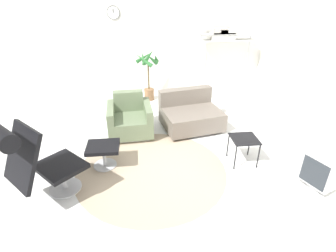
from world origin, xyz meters
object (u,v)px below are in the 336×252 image
(side_table, at_px, (244,141))
(shelf_unit, at_px, (225,35))
(potted_plant, at_px, (149,74))
(lounge_chair, at_px, (30,156))
(ottoman, at_px, (103,150))
(armchair_red, at_px, (130,120))
(crt_television, at_px, (324,170))
(couch_low, at_px, (190,115))

(side_table, distance_m, shelf_unit, 3.45)
(potted_plant, bearing_deg, lounge_chair, -114.00)
(ottoman, bearing_deg, potted_plant, 73.46)
(lounge_chair, xyz_separation_m, armchair_red, (1.11, 1.76, -0.44))
(crt_television, xyz_separation_m, potted_plant, (-2.24, 3.59, 0.38))
(ottoman, xyz_separation_m, crt_television, (3.06, -0.83, 0.01))
(lounge_chair, bearing_deg, ottoman, 90.00)
(armchair_red, bearing_deg, couch_low, -177.31)
(side_table, distance_m, potted_plant, 3.20)
(crt_television, xyz_separation_m, shelf_unit, (-0.30, 3.93, 1.19))
(ottoman, height_order, armchair_red, armchair_red)
(couch_low, distance_m, side_table, 1.44)
(side_table, relative_size, shelf_unit, 0.24)
(potted_plant, bearing_deg, couch_low, -64.36)
(side_table, height_order, crt_television, crt_television)
(lounge_chair, height_order, potted_plant, potted_plant)
(couch_low, height_order, crt_television, couch_low)
(lounge_chair, bearing_deg, armchair_red, 103.00)
(armchair_red, relative_size, potted_plant, 0.69)
(couch_low, relative_size, crt_television, 2.26)
(lounge_chair, bearing_deg, shelf_unit, 92.91)
(couch_low, bearing_deg, ottoman, 24.95)
(ottoman, relative_size, side_table, 1.13)
(armchair_red, bearing_deg, ottoman, 65.65)
(crt_television, bearing_deg, lounge_chair, 66.09)
(lounge_chair, bearing_deg, potted_plant, 111.39)
(ottoman, bearing_deg, armchair_red, 69.64)
(armchair_red, height_order, crt_television, armchair_red)
(side_table, height_order, shelf_unit, shelf_unit)
(armchair_red, relative_size, couch_low, 0.68)
(side_table, xyz_separation_m, potted_plant, (-1.37, 2.88, 0.28))
(couch_low, relative_size, shelf_unit, 0.70)
(lounge_chair, relative_size, shelf_unit, 0.66)
(lounge_chair, xyz_separation_m, ottoman, (0.73, 0.72, -0.44))
(side_table, bearing_deg, shelf_unit, 79.83)
(crt_television, relative_size, shelf_unit, 0.31)
(couch_low, height_order, shelf_unit, shelf_unit)
(ottoman, bearing_deg, lounge_chair, -135.39)
(ottoman, relative_size, shelf_unit, 0.27)
(lounge_chair, height_order, crt_television, lounge_chair)
(lounge_chair, height_order, couch_low, lounge_chair)
(couch_low, xyz_separation_m, shelf_unit, (1.19, 1.92, 1.22))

